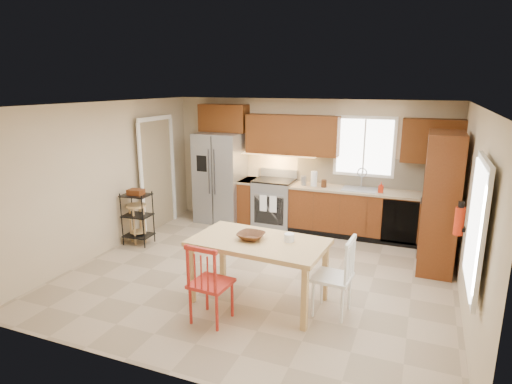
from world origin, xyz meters
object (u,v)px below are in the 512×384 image
Objects in this scene: table_bowl at (251,240)px; utility_cart at (138,218)px; fire_extinguisher at (459,221)px; table_jar at (289,239)px; dining_table at (259,271)px; refrigerator at (220,178)px; pantry at (440,202)px; soap_bottle at (381,187)px; bar_stool at (138,224)px; range_stove at (274,204)px; chair_red at (211,282)px; chair_white at (332,276)px.

utility_cart is at bearing 156.65° from table_bowl.
fire_extinguisher reaches higher than table_jar.
dining_table is 0.44m from table_bowl.
refrigerator is 4.23m from pantry.
soap_bottle is 0.27× the size of bar_stool.
chair_red reaches higher than range_stove.
bar_stool is (-3.16, 1.07, -0.52)m from table_jar.
soap_bottle is 0.53× the size of fire_extinguisher.
utility_cart is at bearing 161.67° from table_jar.
table_bowl is 0.49× the size of bar_stool.
fire_extinguisher is at bearing 22.82° from table_jar.
table_bowl is (-1.06, -0.05, 0.34)m from chair_white.
chair_red reaches higher than dining_table.
chair_red is 1.41× the size of bar_stool.
table_bowl is (-0.11, 0.00, 0.42)m from dining_table.
refrigerator is at bearing -177.01° from range_stove.
utility_cart reaches higher than bar_stool.
chair_red is 6.32× the size of table_jar.
fire_extinguisher reaches higher than dining_table.
range_stove reaches higher than dining_table.
range_stove is at bearing 161.71° from pantry.
range_stove is 3.65m from chair_red.
chair_red is 1.06× the size of utility_cart.
soap_bottle is 1.31m from pantry.
table_jar is at bearing -49.94° from refrigerator.
pantry is 5.83× the size of fire_extinguisher.
chair_white is at bearing 6.96° from dining_table.
fire_extinguisher is 3.18m from chair_red.
utility_cart is at bearing -113.16° from refrigerator.
range_stove is 3.83m from fire_extinguisher.
fire_extinguisher reaches higher than chair_white.
fire_extinguisher is at bearing 25.72° from dining_table.
table_bowl is 2.90m from utility_cart.
range_stove is (1.15, 0.06, -0.45)m from refrigerator.
table_bowl is (-1.30, -2.89, -0.16)m from soap_bottle.
bar_stool is at bearing 156.25° from table_bowl.
pantry is 2.10× the size of chair_white.
chair_white is 3.85m from utility_cart.
soap_bottle is (2.03, -0.08, 0.54)m from range_stove.
soap_bottle is 0.09× the size of pantry.
pantry is 2.22× the size of utility_cart.
refrigerator is at bearing 155.48° from fire_extinguisher.
chair_red is (-0.35, -0.65, 0.09)m from dining_table.
utility_cart is (-2.39, 1.79, -0.03)m from chair_red.
fire_extinguisher is 2.15m from table_jar.
soap_bottle is at bearing 20.45° from utility_cart.
fire_extinguisher is (4.33, -1.98, 0.19)m from refrigerator.
table_jar is at bearing -133.31° from pantry.
table_jar reaches higher than range_stove.
pantry is (4.13, -0.93, 0.14)m from refrigerator.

